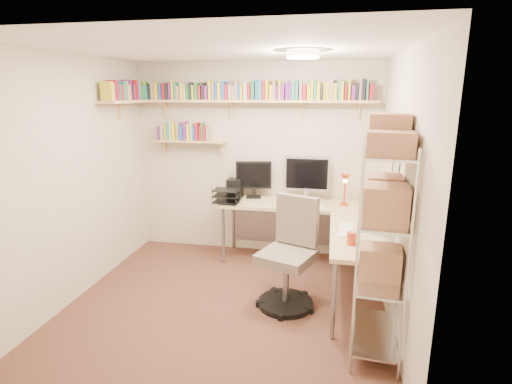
% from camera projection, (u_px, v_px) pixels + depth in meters
% --- Properties ---
extents(ground, '(3.20, 3.20, 0.00)m').
position_uv_depth(ground, '(227.00, 302.00, 4.16)').
color(ground, '#4D2C21').
rests_on(ground, ground).
extents(room_shell, '(3.24, 3.04, 2.52)m').
position_uv_depth(room_shell, '(225.00, 155.00, 3.78)').
color(room_shell, '#C2B29E').
rests_on(room_shell, ground).
extents(wall_shelves, '(3.12, 1.09, 0.80)m').
position_uv_depth(wall_shelves, '(220.00, 100.00, 4.98)').
color(wall_shelves, tan).
rests_on(wall_shelves, ground).
extents(corner_desk, '(2.08, 2.02, 1.35)m').
position_uv_depth(corner_desk, '(303.00, 210.00, 4.75)').
color(corner_desk, beige).
rests_on(corner_desk, ground).
extents(office_chair, '(0.64, 0.65, 1.12)m').
position_uv_depth(office_chair, '(289.00, 261.00, 4.04)').
color(office_chair, black).
rests_on(office_chair, ground).
extents(wire_rack, '(0.44, 0.80, 1.97)m').
position_uv_depth(wire_rack, '(385.00, 201.00, 3.12)').
color(wire_rack, silver).
rests_on(wire_rack, ground).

